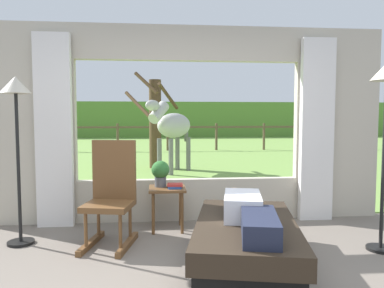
# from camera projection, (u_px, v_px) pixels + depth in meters

# --- Properties ---
(back_wall_with_window) EXTENTS (5.20, 0.12, 2.55)m
(back_wall_with_window) POSITION_uv_depth(u_px,v_px,m) (189.00, 126.00, 4.86)
(back_wall_with_window) COLOR #BCB29E
(back_wall_with_window) RESTS_ON ground_plane
(curtain_panel_left) EXTENTS (0.44, 0.10, 2.40)m
(curtain_panel_left) POSITION_uv_depth(u_px,v_px,m) (54.00, 131.00, 4.57)
(curtain_panel_left) COLOR silver
(curtain_panel_left) RESTS_ON ground_plane
(curtain_panel_right) EXTENTS (0.44, 0.10, 2.40)m
(curtain_panel_right) POSITION_uv_depth(u_px,v_px,m) (317.00, 130.00, 4.88)
(curtain_panel_right) COLOR silver
(curtain_panel_right) RESTS_ON ground_plane
(outdoor_pasture_lawn) EXTENTS (36.00, 21.68, 0.02)m
(outdoor_pasture_lawn) POSITION_uv_depth(u_px,v_px,m) (167.00, 149.00, 15.77)
(outdoor_pasture_lawn) COLOR #759E47
(outdoor_pasture_lawn) RESTS_ON ground_plane
(distant_hill_ridge) EXTENTS (36.00, 2.00, 2.40)m
(distant_hill_ridge) POSITION_uv_depth(u_px,v_px,m) (163.00, 120.00, 25.46)
(distant_hill_ridge) COLOR #588435
(distant_hill_ridge) RESTS_ON ground_plane
(recliner_sofa) EXTENTS (1.23, 1.85, 0.42)m
(recliner_sofa) POSITION_uv_depth(u_px,v_px,m) (246.00, 243.00, 3.39)
(recliner_sofa) COLOR black
(recliner_sofa) RESTS_ON ground_plane
(reclining_person) EXTENTS (0.46, 1.43, 0.22)m
(reclining_person) POSITION_uv_depth(u_px,v_px,m) (248.00, 212.00, 3.32)
(reclining_person) COLOR silver
(reclining_person) RESTS_ON recliner_sofa
(rocking_chair) EXTENTS (0.59, 0.76, 1.12)m
(rocking_chair) POSITION_uv_depth(u_px,v_px,m) (111.00, 194.00, 3.98)
(rocking_chair) COLOR brown
(rocking_chair) RESTS_ON ground_plane
(side_table) EXTENTS (0.44, 0.44, 0.52)m
(side_table) POSITION_uv_depth(u_px,v_px,m) (167.00, 195.00, 4.48)
(side_table) COLOR brown
(side_table) RESTS_ON ground_plane
(potted_plant) EXTENTS (0.22, 0.22, 0.32)m
(potted_plant) POSITION_uv_depth(u_px,v_px,m) (160.00, 172.00, 4.51)
(potted_plant) COLOR #4C5156
(potted_plant) RESTS_ON side_table
(book_stack) EXTENTS (0.19, 0.16, 0.05)m
(book_stack) POSITION_uv_depth(u_px,v_px,m) (175.00, 186.00, 4.42)
(book_stack) COLOR #23478C
(book_stack) RESTS_ON side_table
(floor_lamp_left) EXTENTS (0.32, 0.32, 1.80)m
(floor_lamp_left) POSITION_uv_depth(u_px,v_px,m) (16.00, 109.00, 3.90)
(floor_lamp_left) COLOR black
(floor_lamp_left) RESTS_ON ground_plane
(horse) EXTENTS (1.30, 1.69, 1.73)m
(horse) POSITION_uv_depth(u_px,v_px,m) (172.00, 126.00, 8.91)
(horse) COLOR #B2B2AD
(horse) RESTS_ON outdoor_pasture_lawn
(pasture_tree) EXTENTS (1.45, 1.11, 2.54)m
(pasture_tree) POSITION_uv_depth(u_px,v_px,m) (155.00, 121.00, 9.75)
(pasture_tree) COLOR #4C3823
(pasture_tree) RESTS_ON outdoor_pasture_lawn
(pasture_fence_line) EXTENTS (16.10, 0.10, 1.10)m
(pasture_fence_line) POSITION_uv_depth(u_px,v_px,m) (168.00, 133.00, 14.94)
(pasture_fence_line) COLOR brown
(pasture_fence_line) RESTS_ON outdoor_pasture_lawn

